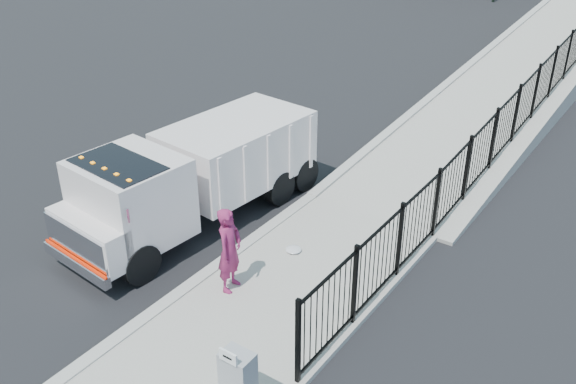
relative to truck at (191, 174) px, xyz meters
The scene contains 10 objects.
ground 2.63m from the truck, 33.88° to the right, with size 120.00×120.00×0.00m, color black.
sidewalk 5.16m from the truck, 40.66° to the right, with size 3.55×12.00×0.12m, color #9E998E.
curb 3.96m from the truck, 60.28° to the right, with size 0.30×12.00×0.16m, color #ADAAA3.
ramp 15.35m from the truck, 74.92° to the left, with size 3.95×24.00×1.70m, color #9E998E.
iron_fence 12.05m from the truck, 63.34° to the left, with size 0.10×28.00×1.80m, color black.
truck is the anchor object (origin of this frame).
worker 3.19m from the truck, 33.44° to the right, with size 0.72×0.47×1.96m, color #88204F.
utility_cabinet 6.63m from the truck, 41.36° to the right, with size 0.55×0.40×1.25m, color gray.
arrow_sign 6.74m from the truck, 42.76° to the right, with size 0.35×0.04×0.22m, color white.
debris 3.22m from the truck, ahead, with size 0.38×0.38×0.10m, color silver.
Camera 1 is at (8.27, -9.13, 8.66)m, focal length 40.00 mm.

